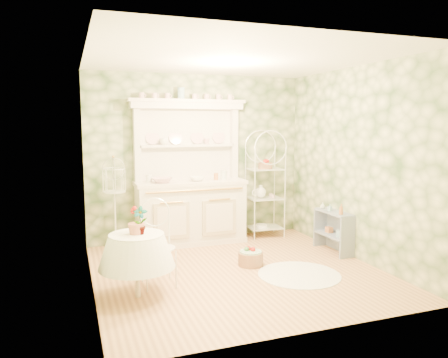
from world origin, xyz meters
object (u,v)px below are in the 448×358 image
object	(u,v)px
side_shelf	(334,233)
floor_basket	(251,258)
round_table	(137,262)
birdcage_stand	(115,203)
kitchen_dresser	(190,172)
bakers_rack	(265,187)
cafe_chair	(158,249)

from	to	relation	value
side_shelf	floor_basket	distance (m)	1.44
round_table	birdcage_stand	bearing A→B (deg)	91.30
kitchen_dresser	bakers_rack	bearing A→B (deg)	0.17
bakers_rack	floor_basket	xyz separation A→B (m)	(-0.85, -1.37, -0.75)
kitchen_dresser	cafe_chair	world-z (taller)	kitchen_dresser
birdcage_stand	floor_basket	distance (m)	2.18
side_shelf	floor_basket	xyz separation A→B (m)	(-1.42, -0.18, -0.18)
round_table	birdcage_stand	size ratio (longest dim) A/B	0.54
kitchen_dresser	floor_basket	distance (m)	1.78
bakers_rack	birdcage_stand	xyz separation A→B (m)	(-2.49, -0.09, -0.12)
side_shelf	floor_basket	size ratio (longest dim) A/B	2.14
side_shelf	cafe_chair	size ratio (longest dim) A/B	0.74
bakers_rack	side_shelf	xyz separation A→B (m)	(0.58, -1.20, -0.57)
kitchen_dresser	side_shelf	bearing A→B (deg)	-32.38
bakers_rack	birdcage_stand	world-z (taller)	bakers_rack
kitchen_dresser	bakers_rack	xyz separation A→B (m)	(1.30, 0.00, -0.29)
round_table	cafe_chair	xyz separation A→B (m)	(0.29, 0.27, 0.04)
kitchen_dresser	bakers_rack	world-z (taller)	kitchen_dresser
cafe_chair	birdcage_stand	size ratio (longest dim) A/B	0.60
side_shelf	round_table	bearing A→B (deg)	-168.90
floor_basket	round_table	bearing A→B (deg)	-160.06
side_shelf	cafe_chair	xyz separation A→B (m)	(-2.74, -0.48, 0.16)
kitchen_dresser	round_table	xyz separation A→B (m)	(-1.15, -1.95, -0.75)
bakers_rack	round_table	xyz separation A→B (m)	(-2.45, -1.95, -0.45)
round_table	cafe_chair	distance (m)	0.40
side_shelf	birdcage_stand	xyz separation A→B (m)	(-3.07, 1.10, 0.46)
side_shelf	cafe_chair	world-z (taller)	cafe_chair
side_shelf	birdcage_stand	bearing A→B (deg)	157.27
kitchen_dresser	cafe_chair	size ratio (longest dim) A/B	2.60
kitchen_dresser	floor_basket	bearing A→B (deg)	-71.46
round_table	floor_basket	size ratio (longest dim) A/B	2.61
kitchen_dresser	cafe_chair	bearing A→B (deg)	-117.05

